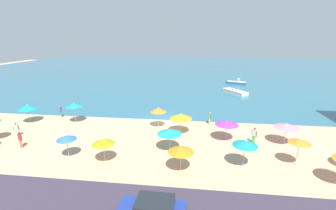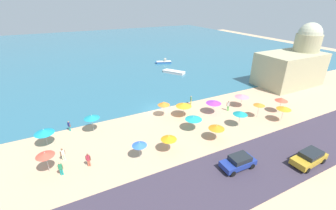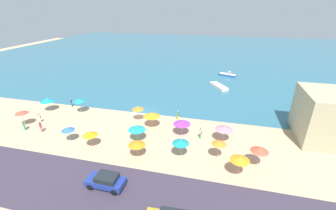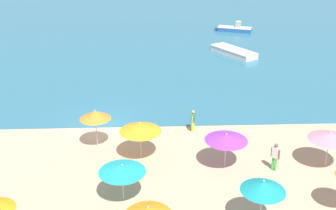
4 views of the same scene
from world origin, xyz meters
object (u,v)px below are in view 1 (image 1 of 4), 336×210
(beach_umbrella_2, at_px, (158,110))
(beach_umbrella_6, at_px, (300,141))
(beach_umbrella_12, at_px, (74,105))
(skiff_nearshore, at_px, (237,82))
(parked_car_1, at_px, (153,210))
(skiff_offshore, at_px, (235,92))
(beach_umbrella_7, at_px, (181,150))
(bather_2, at_px, (61,111))
(bather_5, at_px, (20,139))
(beach_umbrella_10, at_px, (28,107))
(beach_umbrella_5, at_px, (103,142))
(beach_umbrella_8, at_px, (170,132))
(bather_3, at_px, (16,129))
(beach_umbrella_11, at_px, (181,116))
(beach_umbrella_1, at_px, (245,143))
(beach_umbrella_4, at_px, (287,126))
(beach_umbrella_0, at_px, (227,123))
(bather_1, at_px, (210,117))
(beach_umbrella_9, at_px, (66,138))
(bather_4, at_px, (254,134))

(beach_umbrella_2, relative_size, beach_umbrella_6, 1.01)
(beach_umbrella_12, xyz_separation_m, skiff_nearshore, (24.97, 28.67, -1.96))
(parked_car_1, relative_size, skiff_offshore, 0.71)
(beach_umbrella_7, xyz_separation_m, skiff_nearshore, (10.85, 38.06, -1.50))
(beach_umbrella_12, distance_m, bather_2, 3.74)
(beach_umbrella_12, distance_m, bather_5, 7.59)
(beach_umbrella_10, relative_size, bather_2, 1.53)
(beach_umbrella_12, distance_m, skiff_offshore, 29.74)
(beach_umbrella_12, height_order, skiff_nearshore, beach_umbrella_12)
(beach_umbrella_5, distance_m, beach_umbrella_10, 15.67)
(beach_umbrella_8, xyz_separation_m, beach_umbrella_10, (-18.76, 5.30, 0.20))
(beach_umbrella_8, distance_m, bather_2, 17.56)
(beach_umbrella_2, xyz_separation_m, beach_umbrella_7, (3.27, -9.02, -0.33))
(beach_umbrella_5, relative_size, skiff_nearshore, 0.47)
(beach_umbrella_10, xyz_separation_m, bather_2, (2.94, 2.29, -1.17))
(bather_2, height_order, bather_3, bather_3)
(beach_umbrella_6, bearing_deg, beach_umbrella_10, 167.11)
(beach_umbrella_11, xyz_separation_m, skiff_nearshore, (11.34, 30.46, -1.65))
(beach_umbrella_2, height_order, skiff_offshore, beach_umbrella_2)
(beach_umbrella_1, xyz_separation_m, beach_umbrella_11, (-5.68, 6.37, -0.15))
(beach_umbrella_4, xyz_separation_m, beach_umbrella_6, (-0.54, -4.21, 0.28))
(bather_2, distance_m, parked_car_1, 23.01)
(beach_umbrella_6, bearing_deg, beach_umbrella_11, 151.06)
(beach_umbrella_11, distance_m, parked_car_1, 13.29)
(beach_umbrella_0, height_order, beach_umbrella_2, beach_umbrella_2)
(skiff_nearshore, bearing_deg, beach_umbrella_8, -109.37)
(beach_umbrella_4, bearing_deg, beach_umbrella_7, -148.96)
(beach_umbrella_1, relative_size, bather_1, 1.58)
(bather_5, bearing_deg, beach_umbrella_11, 19.41)
(beach_umbrella_5, relative_size, parked_car_1, 0.56)
(bather_2, bearing_deg, bather_5, -82.43)
(beach_umbrella_8, relative_size, skiff_offshore, 0.43)
(beach_umbrella_7, relative_size, parked_car_1, 0.55)
(bather_2, distance_m, skiff_nearshore, 38.88)
(beach_umbrella_8, bearing_deg, beach_umbrella_9, -164.56)
(beach_umbrella_0, distance_m, beach_umbrella_7, 7.75)
(beach_umbrella_1, xyz_separation_m, bather_4, (1.96, 4.67, -1.22))
(beach_umbrella_1, relative_size, beach_umbrella_11, 1.01)
(beach_umbrella_1, xyz_separation_m, beach_umbrella_10, (-25.26, 7.54, -0.14))
(beach_umbrella_1, distance_m, bather_3, 23.86)
(beach_umbrella_10, xyz_separation_m, bather_4, (27.22, -2.88, -1.08))
(beach_umbrella_7, height_order, parked_car_1, beach_umbrella_7)
(beach_umbrella_9, bearing_deg, bather_5, 168.38)
(beach_umbrella_8, distance_m, bather_3, 17.14)
(beach_umbrella_1, xyz_separation_m, beach_umbrella_4, (5.06, 4.94, -0.21))
(beach_umbrella_11, height_order, parked_car_1, beach_umbrella_11)
(beach_umbrella_6, bearing_deg, beach_umbrella_4, 82.67)
(beach_umbrella_0, xyz_separation_m, beach_umbrella_9, (-14.70, -5.39, -0.01))
(beach_umbrella_7, xyz_separation_m, beach_umbrella_8, (-1.31, 3.48, -0.05))
(bather_2, bearing_deg, bather_4, -12.01)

